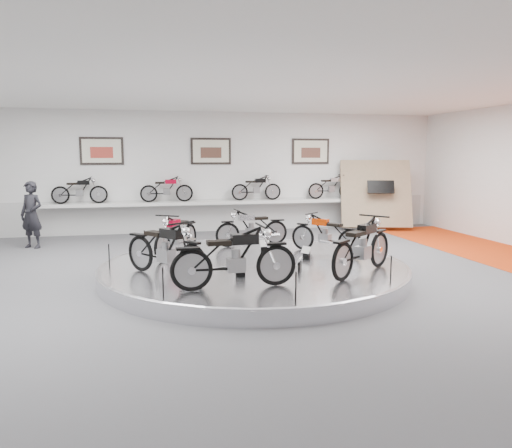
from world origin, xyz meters
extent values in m
plane|color=#525254|center=(0.00, 0.00, 0.00)|extent=(16.00, 16.00, 0.00)
plane|color=white|center=(0.00, 0.00, 4.00)|extent=(16.00, 16.00, 0.00)
plane|color=silver|center=(0.00, 7.00, 2.00)|extent=(16.00, 0.00, 16.00)
plane|color=silver|center=(0.00, -7.00, 2.00)|extent=(16.00, 0.00, 16.00)
cube|color=#BCBCBA|center=(0.00, 6.98, 0.55)|extent=(15.68, 0.04, 1.10)
cylinder|color=silver|center=(0.00, 0.30, 0.15)|extent=(6.40, 6.40, 0.30)
torus|color=#B2B2BA|center=(0.00, 0.30, 0.27)|extent=(6.40, 6.40, 0.10)
cube|color=silver|center=(0.00, 6.70, 1.00)|extent=(11.00, 0.55, 0.10)
cube|color=beige|center=(-3.50, 6.96, 2.70)|extent=(1.35, 0.06, 0.88)
cube|color=beige|center=(0.00, 6.96, 2.70)|extent=(1.35, 0.06, 0.88)
cube|color=beige|center=(3.50, 6.96, 2.70)|extent=(1.35, 0.06, 0.88)
cube|color=#97795F|center=(5.60, 6.10, 1.25)|extent=(2.56, 1.52, 2.30)
imported|color=black|center=(-5.28, 4.96, 0.93)|extent=(0.81, 0.72, 1.86)
camera|label=1|loc=(-2.22, -9.77, 2.56)|focal=35.00mm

